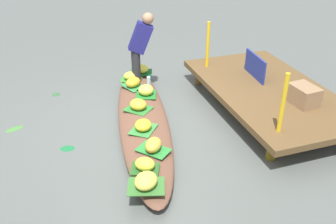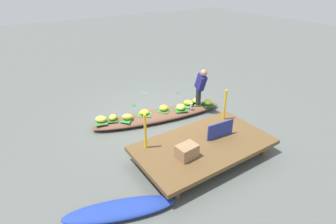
{
  "view_description": "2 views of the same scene",
  "coord_description": "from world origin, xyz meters",
  "px_view_note": "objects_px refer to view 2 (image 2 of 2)",
  "views": [
    {
      "loc": [
        4.92,
        -1.25,
        3.1
      ],
      "look_at": [
        0.24,
        0.33,
        0.31
      ],
      "focal_mm": 40.28,
      "sensor_mm": 36.0,
      "label": 1
    },
    {
      "loc": [
        3.65,
        5.96,
        3.92
      ],
      "look_at": [
        -0.01,
        0.44,
        0.4
      ],
      "focal_mm": 28.49,
      "sensor_mm": 36.0,
      "label": 2
    }
  ],
  "objects_px": {
    "banana_bunch_0": "(144,112)",
    "banana_bunch_7": "(208,102)",
    "banana_bunch_8": "(101,119)",
    "banana_bunch_6": "(181,107)",
    "water_bottle": "(191,106)",
    "vendor_person": "(201,85)",
    "market_banner": "(220,130)",
    "banana_bunch_4": "(127,117)",
    "banana_bunch_2": "(113,117)",
    "produce_crate": "(187,151)",
    "banana_bunch_1": "(196,101)",
    "banana_bunch_3": "(188,103)",
    "banana_bunch_5": "(164,108)",
    "vendor_boat": "(160,115)",
    "moored_boat": "(120,210)"
  },
  "relations": [
    {
      "from": "banana_bunch_0",
      "to": "banana_bunch_4",
      "type": "height_order",
      "value": "banana_bunch_4"
    },
    {
      "from": "banana_bunch_0",
      "to": "banana_bunch_7",
      "type": "relative_size",
      "value": 0.96
    },
    {
      "from": "banana_bunch_8",
      "to": "vendor_person",
      "type": "distance_m",
      "value": 3.06
    },
    {
      "from": "vendor_boat",
      "to": "market_banner",
      "type": "distance_m",
      "value": 2.23
    },
    {
      "from": "banana_bunch_7",
      "to": "banana_bunch_8",
      "type": "height_order",
      "value": "banana_bunch_8"
    },
    {
      "from": "banana_bunch_4",
      "to": "vendor_person",
      "type": "xyz_separation_m",
      "value": [
        -2.24,
        0.45,
        0.61
      ]
    },
    {
      "from": "banana_bunch_3",
      "to": "produce_crate",
      "type": "xyz_separation_m",
      "value": [
        1.76,
        2.23,
        0.22
      ]
    },
    {
      "from": "banana_bunch_2",
      "to": "banana_bunch_4",
      "type": "xyz_separation_m",
      "value": [
        -0.35,
        0.21,
        0.01
      ]
    },
    {
      "from": "banana_bunch_0",
      "to": "banana_bunch_4",
      "type": "relative_size",
      "value": 0.92
    },
    {
      "from": "banana_bunch_0",
      "to": "water_bottle",
      "type": "xyz_separation_m",
      "value": [
        -1.36,
        0.48,
        0.02
      ]
    },
    {
      "from": "banana_bunch_2",
      "to": "banana_bunch_1",
      "type": "bearing_deg",
      "value": 169.91
    },
    {
      "from": "banana_bunch_2",
      "to": "water_bottle",
      "type": "height_order",
      "value": "water_bottle"
    },
    {
      "from": "produce_crate",
      "to": "vendor_person",
      "type": "bearing_deg",
      "value": -135.1
    },
    {
      "from": "banana_bunch_7",
      "to": "banana_bunch_8",
      "type": "xyz_separation_m",
      "value": [
        3.2,
        -0.81,
        0.0
      ]
    },
    {
      "from": "banana_bunch_7",
      "to": "produce_crate",
      "type": "xyz_separation_m",
      "value": [
        2.31,
        1.94,
        0.23
      ]
    },
    {
      "from": "moored_boat",
      "to": "banana_bunch_6",
      "type": "relative_size",
      "value": 7.99
    },
    {
      "from": "banana_bunch_3",
      "to": "market_banner",
      "type": "relative_size",
      "value": 0.41
    },
    {
      "from": "banana_bunch_1",
      "to": "banana_bunch_5",
      "type": "height_order",
      "value": "banana_bunch_5"
    },
    {
      "from": "vendor_boat",
      "to": "banana_bunch_4",
      "type": "distance_m",
      "value": 1.01
    },
    {
      "from": "vendor_person",
      "to": "banana_bunch_2",
      "type": "bearing_deg",
      "value": -14.34
    },
    {
      "from": "vendor_boat",
      "to": "banana_bunch_3",
      "type": "bearing_deg",
      "value": -175.38
    },
    {
      "from": "banana_bunch_1",
      "to": "banana_bunch_2",
      "type": "xyz_separation_m",
      "value": [
        2.63,
        -0.47,
        -0.0
      ]
    },
    {
      "from": "banana_bunch_2",
      "to": "banana_bunch_7",
      "type": "distance_m",
      "value": 2.98
    },
    {
      "from": "banana_bunch_6",
      "to": "water_bottle",
      "type": "height_order",
      "value": "water_bottle"
    },
    {
      "from": "banana_bunch_4",
      "to": "banana_bunch_7",
      "type": "bearing_deg",
      "value": 168.43
    },
    {
      "from": "banana_bunch_7",
      "to": "vendor_person",
      "type": "relative_size",
      "value": 0.24
    },
    {
      "from": "water_bottle",
      "to": "banana_bunch_4",
      "type": "bearing_deg",
      "value": -14.35
    },
    {
      "from": "banana_bunch_7",
      "to": "market_banner",
      "type": "distance_m",
      "value": 2.12
    },
    {
      "from": "banana_bunch_6",
      "to": "produce_crate",
      "type": "relative_size",
      "value": 0.58
    },
    {
      "from": "banana_bunch_3",
      "to": "banana_bunch_8",
      "type": "relative_size",
      "value": 0.99
    },
    {
      "from": "banana_bunch_7",
      "to": "water_bottle",
      "type": "height_order",
      "value": "water_bottle"
    },
    {
      "from": "banana_bunch_4",
      "to": "vendor_person",
      "type": "distance_m",
      "value": 2.37
    },
    {
      "from": "banana_bunch_1",
      "to": "banana_bunch_7",
      "type": "height_order",
      "value": "banana_bunch_7"
    },
    {
      "from": "banana_bunch_4",
      "to": "banana_bunch_5",
      "type": "distance_m",
      "value": 1.16
    },
    {
      "from": "banana_bunch_1",
      "to": "moored_boat",
      "type": "bearing_deg",
      "value": 33.48
    },
    {
      "from": "moored_boat",
      "to": "vendor_person",
      "type": "distance_m",
      "value": 4.46
    },
    {
      "from": "banana_bunch_3",
      "to": "water_bottle",
      "type": "bearing_deg",
      "value": 71.35
    },
    {
      "from": "banana_bunch_8",
      "to": "water_bottle",
      "type": "relative_size",
      "value": 1.68
    },
    {
      "from": "banana_bunch_0",
      "to": "vendor_person",
      "type": "xyz_separation_m",
      "value": [
        -1.7,
        0.44,
        0.62
      ]
    },
    {
      "from": "banana_bunch_2",
      "to": "banana_bunch_6",
      "type": "distance_m",
      "value": 2.03
    },
    {
      "from": "banana_bunch_2",
      "to": "banana_bunch_4",
      "type": "height_order",
      "value": "banana_bunch_4"
    },
    {
      "from": "vendor_person",
      "to": "market_banner",
      "type": "relative_size",
      "value": 1.66
    },
    {
      "from": "banana_bunch_1",
      "to": "banana_bunch_6",
      "type": "bearing_deg",
      "value": 8.06
    },
    {
      "from": "banana_bunch_1",
      "to": "banana_bunch_3",
      "type": "bearing_deg",
      "value": -5.51
    },
    {
      "from": "produce_crate",
      "to": "banana_bunch_8",
      "type": "bearing_deg",
      "value": -71.91
    },
    {
      "from": "banana_bunch_4",
      "to": "market_banner",
      "type": "height_order",
      "value": "market_banner"
    },
    {
      "from": "banana_bunch_6",
      "to": "vendor_person",
      "type": "relative_size",
      "value": 0.21
    },
    {
      "from": "moored_boat",
      "to": "banana_bunch_3",
      "type": "distance_m",
      "value": 4.3
    },
    {
      "from": "banana_bunch_2",
      "to": "moored_boat",
      "type": "bearing_deg",
      "value": 68.95
    },
    {
      "from": "vendor_person",
      "to": "produce_crate",
      "type": "height_order",
      "value": "vendor_person"
    }
  ]
}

